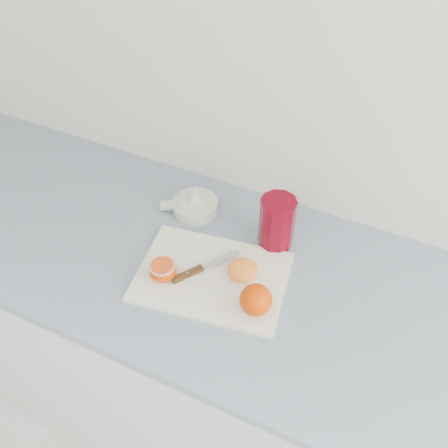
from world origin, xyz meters
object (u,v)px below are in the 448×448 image
counter (221,359)px  half_orange (163,270)px  cutting_board (212,277)px  citrus_juicer (195,204)px  red_tumbler (277,225)px

counter → half_orange: half_orange is taller
cutting_board → citrus_juicer: bearing=127.5°
counter → red_tumbler: 0.54m
half_orange → red_tumbler: 0.30m
cutting_board → citrus_juicer: 0.25m
citrus_juicer → cutting_board: bearing=-52.5°
counter → red_tumbler: size_ratio=15.42×
counter → half_orange: size_ratio=35.22×
cutting_board → half_orange: (-0.10, -0.05, 0.03)m
counter → citrus_juicer: (-0.15, 0.15, 0.47)m
cutting_board → citrus_juicer: (-0.15, 0.20, 0.02)m
citrus_juicer → counter: bearing=-45.0°
citrus_juicer → red_tumbler: size_ratio=1.05×
cutting_board → half_orange: 0.12m
red_tumbler → half_orange: bearing=-131.6°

